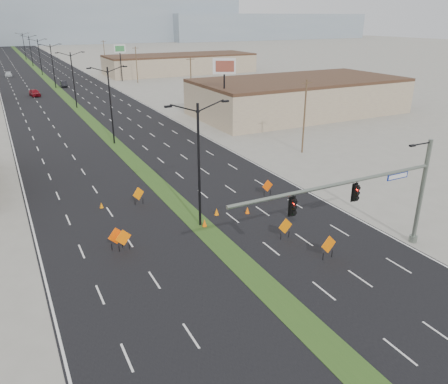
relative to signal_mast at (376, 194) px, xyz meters
name	(u,v)px	position (x,y,z in m)	size (l,w,h in m)	color
ground	(284,305)	(-8.56, -2.00, -4.79)	(600.00, 600.00, 0.00)	gray
road_surface	(54,86)	(-8.56, 98.00, -4.79)	(25.00, 400.00, 0.02)	black
median_strip	(54,86)	(-8.56, 98.00, -4.79)	(2.00, 400.00, 0.04)	#2B4F1C
building_se_near	(299,98)	(25.44, 43.00, -2.04)	(36.00, 18.00, 5.50)	tan
building_se_far	(180,65)	(29.44, 108.00, -2.29)	(44.00, 16.00, 5.00)	tan
mesa_center	(73,20)	(31.44, 298.00, 9.21)	(220.00, 50.00, 28.00)	#8192A1
mesa_east	(263,26)	(171.44, 288.00, 4.21)	(160.00, 50.00, 18.00)	#8192A1
signal_mast	(376,194)	(0.00, 0.00, 0.00)	(16.30, 0.60, 8.00)	slate
streetlight_0	(199,162)	(-8.56, 10.00, 0.63)	(5.15, 0.24, 10.02)	black
streetlight_1	(111,103)	(-8.56, 38.00, 0.63)	(5.15, 0.24, 10.02)	black
streetlight_2	(73,78)	(-8.56, 66.00, 0.63)	(5.15, 0.24, 10.02)	black
streetlight_3	(53,65)	(-8.56, 94.00, 0.63)	(5.15, 0.24, 10.02)	black
streetlight_4	(40,56)	(-8.56, 122.00, 0.63)	(5.15, 0.24, 10.02)	black
streetlight_5	(31,50)	(-8.56, 150.00, 0.63)	(5.15, 0.24, 10.02)	black
streetlight_6	(24,45)	(-8.56, 178.00, 0.63)	(5.15, 0.24, 10.02)	black
utility_pole_0	(304,116)	(11.44, 23.00, -0.12)	(1.60, 0.20, 9.00)	#4C3823
utility_pole_1	(191,81)	(11.44, 58.00, -0.12)	(1.60, 0.20, 9.00)	#4C3823
utility_pole_2	(137,64)	(11.44, 93.00, -0.12)	(1.60, 0.20, 9.00)	#4C3823
utility_pole_3	(104,54)	(11.44, 128.00, -0.12)	(1.60, 0.20, 9.00)	#4C3823
car_left	(35,93)	(-14.23, 83.43, -4.04)	(1.77, 4.40, 1.50)	maroon
car_mid	(64,84)	(-6.56, 94.78, -4.12)	(1.42, 4.07, 1.34)	black
car_far	(8,75)	(-17.56, 121.94, -4.15)	(1.80, 4.43, 1.29)	silver
construction_sign_0	(116,237)	(-15.63, 9.16, -3.74)	(1.30, 0.38, 1.78)	#DA4D04
construction_sign_1	(123,238)	(-15.22, 8.73, -3.79)	(1.25, 0.34, 1.71)	#FE6C05
construction_sign_2	(138,194)	(-11.74, 16.46, -3.79)	(1.18, 0.55, 1.69)	orange
construction_sign_3	(285,227)	(-3.72, 4.89, -3.78)	(1.29, 0.12, 1.71)	#D86B04
construction_sign_4	(329,245)	(-2.78, 1.00, -3.71)	(1.37, 0.16, 1.83)	#E26404
construction_sign_5	(268,186)	(-0.20, 12.91, -3.86)	(1.20, 0.11, 1.60)	#E24D04
cone_0	(217,212)	(-6.48, 11.15, -4.47)	(0.38, 0.38, 0.64)	orange
cone_1	(247,210)	(-3.96, 10.22, -4.48)	(0.37, 0.37, 0.62)	#FF6305
cone_2	(205,223)	(-8.36, 9.57, -4.46)	(0.40, 0.40, 0.66)	#F56405
cone_3	(101,205)	(-14.96, 17.22, -4.52)	(0.33, 0.33, 0.55)	orange
pole_sign_east_near	(224,71)	(8.64, 38.93, 3.70)	(3.21, 1.73, 10.34)	black
pole_sign_east_far	(120,51)	(8.81, 98.27, 2.76)	(3.04, 0.52, 9.27)	black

